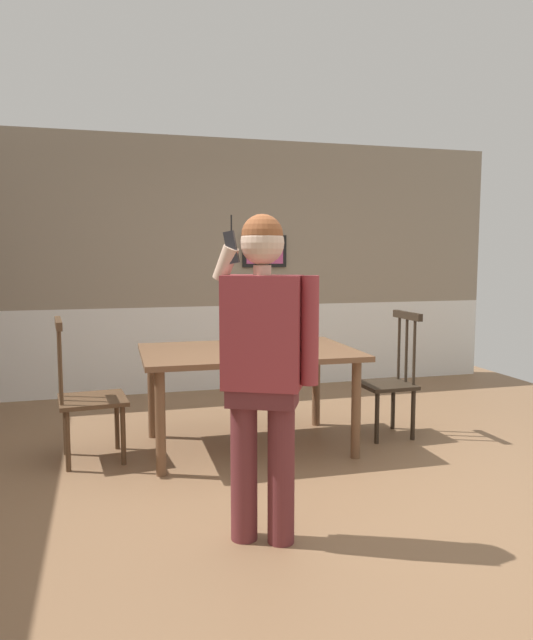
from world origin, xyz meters
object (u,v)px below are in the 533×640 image
chair_by_doorway (390,380)px  person_figure (264,358)px  chair_near_window (86,395)px  dining_table (248,360)px

chair_by_doorway → person_figure: size_ratio=0.61×
person_figure → chair_near_window: bearing=-33.3°
dining_table → chair_by_doorway: size_ratio=1.59×
chair_near_window → person_figure: (0.91, -1.53, 0.49)m
dining_table → person_figure: 1.56m
dining_table → person_figure: bearing=-100.8°
chair_by_doorway → person_figure: bearing=133.3°
person_figure → dining_table: bearing=-74.9°
chair_near_window → dining_table: bearing=83.9°
dining_table → chair_by_doorway: (1.20, -0.02, -0.21)m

